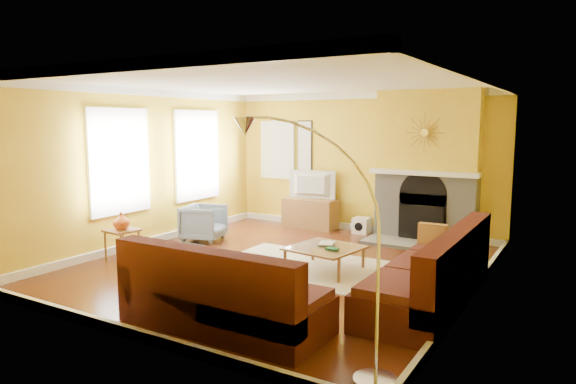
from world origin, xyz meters
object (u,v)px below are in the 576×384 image
Objects in this scene: arc_lamp at (313,247)px; coffee_table at (325,259)px; media_console at (310,213)px; side_table at (122,245)px; armchair at (204,223)px; sectional_sofa at (326,260)px.

coffee_table is at bearing 114.59° from arc_lamp.
coffee_table is 3.09m from media_console.
media_console is at bearing 69.93° from side_table.
armchair reaches higher than media_console.
coffee_table is at bearing 19.46° from side_table.
sectional_sofa reaches higher than media_console.
armchair is 5.28m from arc_lamp.
sectional_sofa is 7.66× the size of side_table.
arc_lamp is at bearing -67.14° from sectional_sofa.
media_console is at bearing 118.50° from arc_lamp.
side_table is (-2.99, -1.06, 0.06)m from coffee_table.
arc_lamp reaches higher than coffee_table.
coffee_table is at bearing -57.77° from media_console.
arc_lamp is at bearing -65.41° from coffee_table.
side_table is at bearing -160.54° from coffee_table.
arc_lamp is at bearing -21.16° from side_table.
coffee_table is 0.43× the size of arc_lamp.
armchair is at bearing -120.08° from media_console.
media_console is 2.27m from armchair.
sectional_sofa is 3.64m from armchair.
media_console is 3.91m from side_table.
armchair is (-1.14, -1.96, 0.02)m from media_console.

